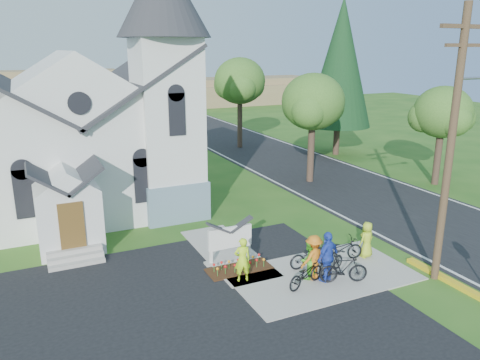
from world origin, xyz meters
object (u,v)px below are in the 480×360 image
cyclist_0 (242,259)px  bike_3 (344,269)px  utility_pole (453,139)px  cyclist_2 (328,257)px  bike_4 (341,249)px  church_sign (230,238)px  bike_1 (331,262)px  bike_0 (306,274)px  bike_2 (311,256)px  cyclist_4 (367,240)px  cyclist_1 (308,260)px  cyclist_3 (314,257)px

cyclist_0 → bike_3: bearing=162.3°
utility_pole → bike_3: size_ratio=5.48×
cyclist_2 → bike_4: 2.04m
church_sign → bike_1: (3.10, -2.70, -0.52)m
bike_3 → church_sign: bearing=61.3°
bike_0 → cyclist_2: 1.06m
church_sign → bike_1: church_sign is taller
bike_0 → bike_2: bike_2 is taller
bike_0 → bike_4: size_ratio=0.96×
bike_4 → cyclist_2: bearing=138.9°
church_sign → cyclist_4: 5.72m
cyclist_4 → bike_4: cyclist_4 is taller
bike_0 → bike_4: bearing=-81.7°
utility_pole → bike_0: (-4.93, 1.51, -4.87)m
utility_pole → cyclist_0: size_ratio=5.80×
cyclist_2 → bike_3: 0.75m
bike_3 → cyclist_4: cyclist_4 is taller
bike_3 → cyclist_4: (2.26, 1.43, 0.22)m
cyclist_0 → cyclist_1: size_ratio=1.12×
bike_2 → cyclist_3: 1.05m
bike_2 → bike_3: 1.61m
cyclist_2 → utility_pole: bearing=139.2°
cyclist_2 → bike_3: size_ratio=1.08×
cyclist_4 → cyclist_1: bearing=-0.9°
cyclist_2 → cyclist_4: bearing=-178.9°
bike_1 → cyclist_2: 0.89m
church_sign → cyclist_2: bearing=-51.1°
cyclist_0 → bike_2: 2.99m
utility_pole → bike_1: utility_pole is taller
church_sign → cyclist_0: (-0.30, -1.83, -0.11)m
utility_pole → cyclist_4: bearing=116.2°
church_sign → bike_4: size_ratio=1.15×
bike_1 → cyclist_4: cyclist_4 is taller
church_sign → cyclist_0: bearing=-99.4°
church_sign → bike_0: bearing=-62.9°
utility_pole → bike_3: utility_pole is taller
church_sign → cyclist_0: cyclist_0 is taller
cyclist_4 → bike_3: bearing=21.1°
church_sign → cyclist_1: bearing=-53.3°
cyclist_1 → bike_1: size_ratio=1.01×
cyclist_4 → bike_4: size_ratio=0.80×
church_sign → bike_4: 4.58m
cyclist_3 → cyclist_1: bearing=-47.4°
church_sign → bike_1: 4.14m
bike_1 → cyclist_2: bearing=114.2°
bike_0 → bike_3: bike_3 is taller
cyclist_3 → bike_1: bearing=178.9°
cyclist_3 → cyclist_4: (3.12, 0.71, -0.11)m
bike_1 → utility_pole: bearing=-138.0°
church_sign → cyclist_2: (2.57, -3.18, 0.01)m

